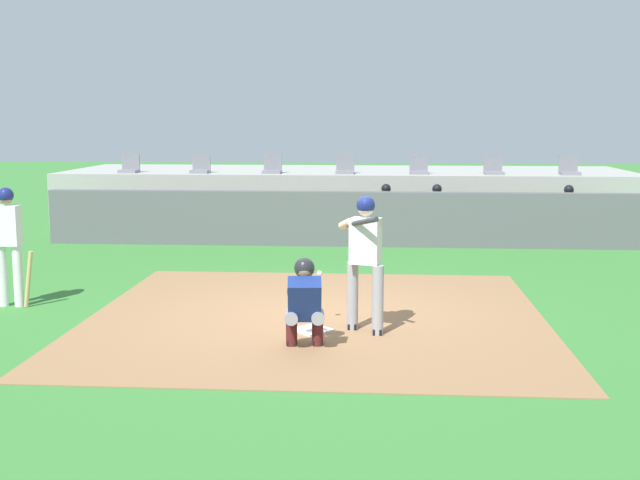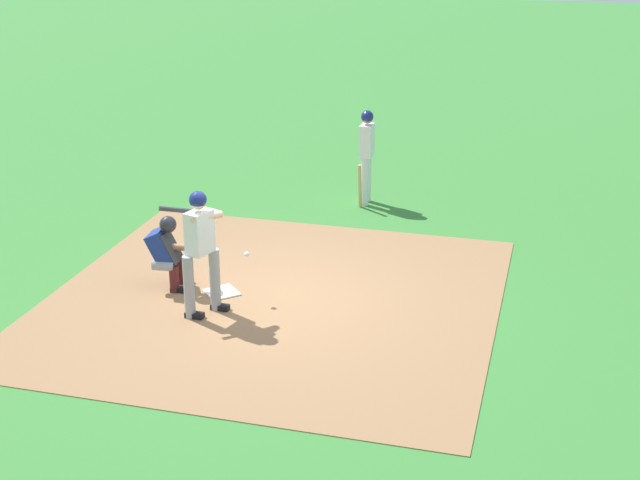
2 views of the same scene
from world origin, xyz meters
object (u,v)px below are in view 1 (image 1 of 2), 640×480
at_px(stadium_seat_6, 569,169).
at_px(dugout_player_0, 386,212).
at_px(stadium_seat_0, 130,167).
at_px(stadium_seat_5, 493,169).
at_px(dugout_player_1, 437,212).
at_px(stadium_seat_2, 272,168).
at_px(dugout_player_2, 569,213).
at_px(home_plate, 312,330).
at_px(stadium_seat_1, 201,168).
at_px(stadium_seat_3, 345,168).
at_px(batter_at_plate, 365,255).
at_px(catcher_crouched, 304,300).
at_px(stadium_seat_4, 419,169).
at_px(on_deck_batter, 9,239).

bearing_deg(stadium_seat_6, dugout_player_0, -155.89).
bearing_deg(stadium_seat_0, stadium_seat_5, 0.00).
xyz_separation_m(dugout_player_1, stadium_seat_2, (-4.05, 2.03, 0.86)).
relative_size(dugout_player_2, stadium_seat_0, 2.71).
height_order(home_plate, dugout_player_2, dugout_player_2).
distance_m(home_plate, dugout_player_2, 9.66).
relative_size(dugout_player_2, stadium_seat_2, 2.71).
bearing_deg(stadium_seat_1, dugout_player_2, -12.93).
bearing_deg(dugout_player_1, stadium_seat_3, 137.08).
bearing_deg(batter_at_plate, dugout_player_0, 87.65).
bearing_deg(stadium_seat_0, stadium_seat_3, 0.00).
bearing_deg(stadium_seat_0, dugout_player_2, -10.75).
xyz_separation_m(dugout_player_0, stadium_seat_3, (-1.03, 2.03, 0.86)).
bearing_deg(catcher_crouched, stadium_seat_1, 108.58).
bearing_deg(batter_at_plate, stadium_seat_0, 121.61).
relative_size(catcher_crouched, stadium_seat_5, 3.35).
bearing_deg(stadium_seat_6, home_plate, -118.69).
bearing_deg(dugout_player_1, dugout_player_0, 180.00).
xyz_separation_m(stadium_seat_0, stadium_seat_4, (7.43, 0.00, 0.00)).
distance_m(dugout_player_0, stadium_seat_1, 5.23).
bearing_deg(stadium_seat_1, stadium_seat_2, 0.00).
bearing_deg(stadium_seat_6, stadium_seat_5, 180.00).
xyz_separation_m(dugout_player_2, stadium_seat_3, (-5.15, 2.03, 0.86)).
bearing_deg(stadium_seat_1, dugout_player_1, -19.02).
height_order(batter_at_plate, stadium_seat_2, stadium_seat_2).
height_order(catcher_crouched, stadium_seat_5, stadium_seat_5).
xyz_separation_m(batter_at_plate, stadium_seat_6, (4.88, 10.18, 0.50)).
xyz_separation_m(catcher_crouched, stadium_seat_5, (3.74, 10.97, 0.93)).
bearing_deg(stadium_seat_3, stadium_seat_1, 180.00).
relative_size(stadium_seat_3, stadium_seat_6, 1.00).
height_order(on_deck_batter, stadium_seat_4, stadium_seat_4).
bearing_deg(stadium_seat_3, home_plate, -90.00).
height_order(on_deck_batter, stadium_seat_3, stadium_seat_3).
relative_size(on_deck_batter, dugout_player_0, 1.37).
relative_size(home_plate, stadium_seat_4, 0.92).
height_order(batter_at_plate, stadium_seat_6, stadium_seat_6).
distance_m(stadium_seat_1, stadium_seat_5, 7.43).
xyz_separation_m(stadium_seat_0, stadium_seat_6, (11.14, 0.00, 0.00)).
distance_m(home_plate, dugout_player_1, 8.46).
distance_m(dugout_player_2, stadium_seat_0, 10.95).
relative_size(home_plate, stadium_seat_1, 0.92).
xyz_separation_m(stadium_seat_1, stadium_seat_6, (9.29, 0.00, 0.00)).
distance_m(stadium_seat_0, stadium_seat_1, 1.86).
relative_size(stadium_seat_2, stadium_seat_3, 1.00).
relative_size(stadium_seat_4, stadium_seat_5, 1.00).
relative_size(home_plate, dugout_player_2, 0.34).
relative_size(batter_at_plate, dugout_player_1, 1.39).
height_order(dugout_player_2, stadium_seat_6, stadium_seat_6).
height_order(stadium_seat_1, stadium_seat_4, same).
distance_m(on_deck_batter, stadium_seat_2, 9.46).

